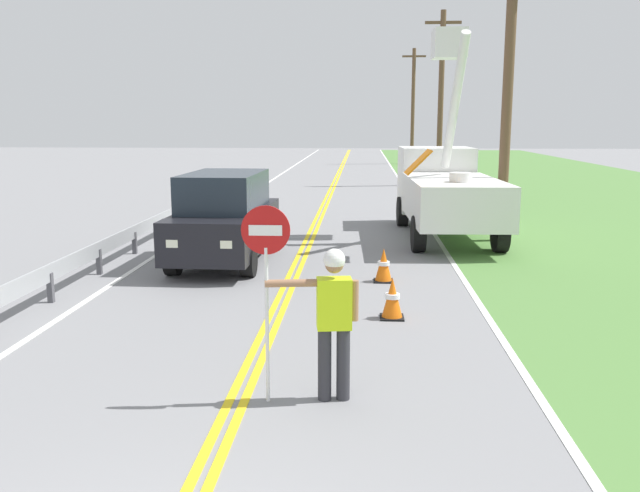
{
  "coord_description": "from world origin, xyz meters",
  "views": [
    {
      "loc": [
        1.44,
        -3.48,
        3.26
      ],
      "look_at": [
        0.76,
        7.48,
        1.2
      ],
      "focal_mm": 37.43,
      "sensor_mm": 36.0,
      "label": 1
    }
  ],
  "objects_px": {
    "flagger_worker": "(333,315)",
    "oncoming_suv_nearest": "(225,217)",
    "utility_bucket_truck": "(445,186)",
    "utility_pole_far": "(413,104)",
    "traffic_cone_lead": "(392,299)",
    "utility_pole_near": "(508,90)",
    "utility_pole_mid": "(441,96)",
    "stop_sign_paddle": "(266,260)",
    "traffic_cone_mid": "(384,266)"
  },
  "relations": [
    {
      "from": "utility_pole_far",
      "to": "traffic_cone_mid",
      "type": "distance_m",
      "value": 39.86
    },
    {
      "from": "stop_sign_paddle",
      "to": "utility_pole_mid",
      "type": "relative_size",
      "value": 0.27
    },
    {
      "from": "flagger_worker",
      "to": "utility_pole_near",
      "type": "relative_size",
      "value": 0.23
    },
    {
      "from": "stop_sign_paddle",
      "to": "oncoming_suv_nearest",
      "type": "bearing_deg",
      "value": 104.96
    },
    {
      "from": "utility_bucket_truck",
      "to": "utility_pole_near",
      "type": "bearing_deg",
      "value": -28.3
    },
    {
      "from": "flagger_worker",
      "to": "utility_pole_mid",
      "type": "distance_m",
      "value": 27.98
    },
    {
      "from": "flagger_worker",
      "to": "oncoming_suv_nearest",
      "type": "xyz_separation_m",
      "value": [
        -2.85,
        7.71,
        0.01
      ]
    },
    {
      "from": "utility_pole_far",
      "to": "traffic_cone_mid",
      "type": "xyz_separation_m",
      "value": [
        -3.44,
        -39.49,
        -4.22
      ]
    },
    {
      "from": "oncoming_suv_nearest",
      "to": "traffic_cone_lead",
      "type": "xyz_separation_m",
      "value": [
        3.7,
        -4.32,
        -0.72
      ]
    },
    {
      "from": "flagger_worker",
      "to": "oncoming_suv_nearest",
      "type": "relative_size",
      "value": 0.39
    },
    {
      "from": "flagger_worker",
      "to": "traffic_cone_lead",
      "type": "height_order",
      "value": "flagger_worker"
    },
    {
      "from": "utility_bucket_truck",
      "to": "traffic_cone_mid",
      "type": "relative_size",
      "value": 9.83
    },
    {
      "from": "oncoming_suv_nearest",
      "to": "utility_pole_mid",
      "type": "height_order",
      "value": "utility_pole_mid"
    },
    {
      "from": "oncoming_suv_nearest",
      "to": "traffic_cone_mid",
      "type": "bearing_deg",
      "value": -25.18
    },
    {
      "from": "traffic_cone_mid",
      "to": "oncoming_suv_nearest",
      "type": "bearing_deg",
      "value": 154.82
    },
    {
      "from": "utility_bucket_truck",
      "to": "utility_pole_mid",
      "type": "xyz_separation_m",
      "value": [
        1.58,
        15.58,
        3.11
      ]
    },
    {
      "from": "utility_bucket_truck",
      "to": "utility_pole_mid",
      "type": "bearing_deg",
      "value": 84.22
    },
    {
      "from": "utility_pole_mid",
      "to": "utility_pole_far",
      "type": "height_order",
      "value": "utility_pole_far"
    },
    {
      "from": "utility_pole_mid",
      "to": "traffic_cone_lead",
      "type": "distance_m",
      "value": 24.65
    },
    {
      "from": "utility_pole_near",
      "to": "traffic_cone_lead",
      "type": "bearing_deg",
      "value": -113.5
    },
    {
      "from": "oncoming_suv_nearest",
      "to": "traffic_cone_mid",
      "type": "xyz_separation_m",
      "value": [
        3.64,
        -1.71,
        -0.72
      ]
    },
    {
      "from": "utility_pole_near",
      "to": "utility_pole_mid",
      "type": "xyz_separation_m",
      "value": [
        0.1,
        16.38,
        0.45
      ]
    },
    {
      "from": "stop_sign_paddle",
      "to": "utility_pole_mid",
      "type": "xyz_separation_m",
      "value": [
        5.05,
        27.53,
        2.83
      ]
    },
    {
      "from": "utility_pole_near",
      "to": "utility_pole_far",
      "type": "bearing_deg",
      "value": 89.93
    },
    {
      "from": "utility_bucket_truck",
      "to": "utility_pole_near",
      "type": "height_order",
      "value": "utility_pole_near"
    },
    {
      "from": "stop_sign_paddle",
      "to": "traffic_cone_mid",
      "type": "relative_size",
      "value": 3.33
    },
    {
      "from": "traffic_cone_lead",
      "to": "utility_pole_mid",
      "type": "bearing_deg",
      "value": 81.87
    },
    {
      "from": "oncoming_suv_nearest",
      "to": "utility_pole_far",
      "type": "relative_size",
      "value": 0.53
    },
    {
      "from": "utility_pole_far",
      "to": "traffic_cone_lead",
      "type": "bearing_deg",
      "value": -94.58
    },
    {
      "from": "traffic_cone_lead",
      "to": "traffic_cone_mid",
      "type": "relative_size",
      "value": 1.0
    },
    {
      "from": "utility_pole_mid",
      "to": "traffic_cone_mid",
      "type": "bearing_deg",
      "value": -99.27
    },
    {
      "from": "flagger_worker",
      "to": "utility_bucket_truck",
      "type": "relative_size",
      "value": 0.27
    },
    {
      "from": "stop_sign_paddle",
      "to": "utility_pole_near",
      "type": "bearing_deg",
      "value": 66.08
    },
    {
      "from": "traffic_cone_lead",
      "to": "oncoming_suv_nearest",
      "type": "bearing_deg",
      "value": 130.55
    },
    {
      "from": "utility_pole_far",
      "to": "traffic_cone_mid",
      "type": "bearing_deg",
      "value": -94.97
    },
    {
      "from": "utility_pole_mid",
      "to": "traffic_cone_lead",
      "type": "height_order",
      "value": "utility_pole_mid"
    },
    {
      "from": "stop_sign_paddle",
      "to": "oncoming_suv_nearest",
      "type": "height_order",
      "value": "stop_sign_paddle"
    },
    {
      "from": "utility_pole_mid",
      "to": "traffic_cone_mid",
      "type": "distance_m",
      "value": 22.12
    },
    {
      "from": "oncoming_suv_nearest",
      "to": "utility_pole_mid",
      "type": "xyz_separation_m",
      "value": [
        7.13,
        19.72,
        3.47
      ]
    },
    {
      "from": "utility_bucket_truck",
      "to": "utility_pole_far",
      "type": "xyz_separation_m",
      "value": [
        1.52,
        33.64,
        3.14
      ]
    },
    {
      "from": "utility_bucket_truck",
      "to": "utility_pole_near",
      "type": "xyz_separation_m",
      "value": [
        1.48,
        -0.8,
        2.66
      ]
    },
    {
      "from": "utility_pole_mid",
      "to": "utility_pole_far",
      "type": "relative_size",
      "value": 0.99
    },
    {
      "from": "stop_sign_paddle",
      "to": "utility_pole_near",
      "type": "relative_size",
      "value": 0.3
    },
    {
      "from": "stop_sign_paddle",
      "to": "traffic_cone_lead",
      "type": "relative_size",
      "value": 3.33
    },
    {
      "from": "utility_pole_far",
      "to": "traffic_cone_mid",
      "type": "relative_size",
      "value": 12.5
    },
    {
      "from": "flagger_worker",
      "to": "utility_bucket_truck",
      "type": "xyz_separation_m",
      "value": [
        2.71,
        11.85,
        0.38
      ]
    },
    {
      "from": "oncoming_suv_nearest",
      "to": "traffic_cone_lead",
      "type": "relative_size",
      "value": 6.64
    },
    {
      "from": "utility_pole_far",
      "to": "oncoming_suv_nearest",
      "type": "bearing_deg",
      "value": -100.6
    },
    {
      "from": "utility_pole_near",
      "to": "traffic_cone_mid",
      "type": "bearing_deg",
      "value": -123.9
    },
    {
      "from": "stop_sign_paddle",
      "to": "utility_pole_near",
      "type": "height_order",
      "value": "utility_pole_near"
    }
  ]
}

